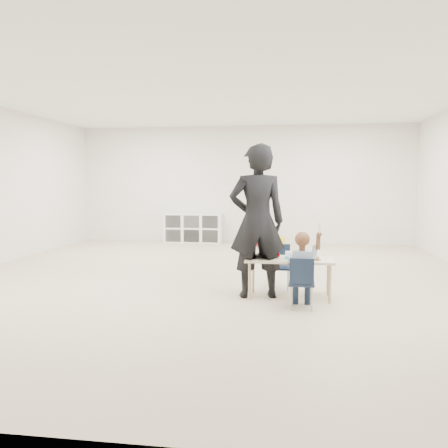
# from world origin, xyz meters

# --- Properties ---
(room) EXTENTS (9.00, 9.02, 2.80)m
(room) POSITION_xyz_m (0.00, 0.00, 1.40)
(room) COLOR #BBAD90
(room) RESTS_ON ground
(table) EXTENTS (1.10, 0.56, 0.50)m
(table) POSITION_xyz_m (1.17, -0.98, 0.25)
(table) COLOR beige
(table) RESTS_ON ground
(chair_near) EXTENTS (0.29, 0.28, 0.60)m
(chair_near) POSITION_xyz_m (1.31, -1.47, 0.30)
(chair_near) COLOR #111C33
(chair_near) RESTS_ON ground
(chair_far) EXTENTS (0.29, 0.28, 0.60)m
(chair_far) POSITION_xyz_m (1.03, -0.48, 0.30)
(chair_far) COLOR #111C33
(chair_far) RESTS_ON ground
(child) EXTENTS (0.41, 0.41, 0.94)m
(child) POSITION_xyz_m (1.31, -1.47, 0.47)
(child) COLOR #9DB8D5
(child) RESTS_ON chair_near
(lunch_tray_near) EXTENTS (0.22, 0.16, 0.03)m
(lunch_tray_near) POSITION_xyz_m (1.30, -0.91, 0.51)
(lunch_tray_near) COLOR black
(lunch_tray_near) RESTS_ON table
(lunch_tray_far) EXTENTS (0.22, 0.16, 0.03)m
(lunch_tray_far) POSITION_xyz_m (0.78, -0.88, 0.51)
(lunch_tray_far) COLOR black
(lunch_tray_far) RESTS_ON table
(milk_carton) EXTENTS (0.07, 0.07, 0.10)m
(milk_carton) POSITION_xyz_m (1.15, -1.07, 0.55)
(milk_carton) COLOR white
(milk_carton) RESTS_ON table
(bread_roll) EXTENTS (0.09, 0.09, 0.07)m
(bread_roll) POSITION_xyz_m (1.48, -1.06, 0.53)
(bread_roll) COLOR tan
(bread_roll) RESTS_ON table
(apple_near) EXTENTS (0.07, 0.07, 0.07)m
(apple_near) POSITION_xyz_m (1.01, -0.92, 0.53)
(apple_near) COLOR maroon
(apple_near) RESTS_ON table
(apple_far) EXTENTS (0.07, 0.07, 0.07)m
(apple_far) POSITION_xyz_m (0.63, -1.00, 0.53)
(apple_far) COLOR maroon
(apple_far) RESTS_ON table
(cubby_shelf) EXTENTS (1.40, 0.40, 0.70)m
(cubby_shelf) POSITION_xyz_m (-1.20, 4.28, 0.35)
(cubby_shelf) COLOR white
(cubby_shelf) RESTS_ON ground
(adult) EXTENTS (0.79, 0.61, 1.92)m
(adult) POSITION_xyz_m (0.75, -1.00, 0.96)
(adult) COLOR black
(adult) RESTS_ON ground
(bin_red) EXTENTS (0.36, 0.44, 0.21)m
(bin_red) POSITION_xyz_m (0.34, 3.98, 0.10)
(bin_red) COLOR red
(bin_red) RESTS_ON ground
(bin_yellow) EXTENTS (0.41, 0.48, 0.21)m
(bin_yellow) POSITION_xyz_m (0.82, 3.98, 0.10)
(bin_yellow) COLOR yellow
(bin_yellow) RESTS_ON ground
(bin_blue) EXTENTS (0.41, 0.51, 0.24)m
(bin_blue) POSITION_xyz_m (0.68, 3.82, 0.12)
(bin_blue) COLOR #1829B7
(bin_blue) RESTS_ON ground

